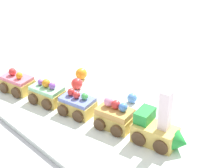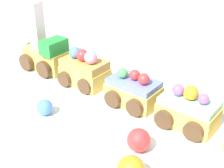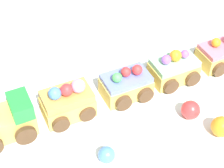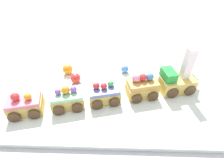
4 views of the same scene
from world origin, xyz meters
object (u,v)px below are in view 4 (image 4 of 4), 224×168
(cake_train_locomotive, at_px, (180,80))
(cake_car_mint, at_px, (68,98))
(gumball_blue, at_px, (125,69))
(gumball_orange, at_px, (68,69))
(cake_car_blueberry, at_px, (104,94))
(cake_car_strawberry, at_px, (25,105))
(gumball_red, at_px, (76,78))
(cake_car_caramel, at_px, (142,87))

(cake_train_locomotive, xyz_separation_m, cake_car_mint, (-0.29, -0.07, -0.01))
(cake_car_mint, height_order, gumball_blue, cake_car_mint)
(cake_car_mint, distance_m, gumball_orange, 0.13)
(cake_car_blueberry, relative_size, gumball_orange, 2.78)
(cake_car_blueberry, bearing_deg, gumball_blue, 51.80)
(cake_train_locomotive, height_order, cake_car_strawberry, cake_train_locomotive)
(gumball_orange, xyz_separation_m, gumball_blue, (0.17, 0.01, -0.00))
(cake_car_mint, bearing_deg, cake_car_strawberry, -179.96)
(cake_car_strawberry, distance_m, gumball_red, 0.15)
(cake_car_caramel, bearing_deg, gumball_blue, 99.49)
(cake_car_mint, bearing_deg, cake_car_blueberry, 0.07)
(cake_train_locomotive, relative_size, cake_car_strawberry, 1.43)
(gumball_red, xyz_separation_m, gumball_blue, (0.14, 0.05, -0.00))
(cake_car_strawberry, bearing_deg, cake_car_mint, 0.04)
(cake_train_locomotive, distance_m, cake_car_strawberry, 0.39)
(cake_car_caramel, xyz_separation_m, cake_car_blueberry, (-0.10, -0.02, -0.00))
(cake_train_locomotive, xyz_separation_m, cake_car_strawberry, (-0.38, -0.09, -0.01))
(cake_car_blueberry, height_order, gumball_orange, cake_car_blueberry)
(cake_car_caramel, bearing_deg, gumball_orange, 144.88)
(cake_car_mint, distance_m, cake_car_strawberry, 0.10)
(cake_car_caramel, relative_size, gumball_red, 2.93)
(cake_car_caramel, height_order, cake_car_mint, cake_car_caramel)
(gumball_orange, bearing_deg, cake_car_mint, -76.96)
(cake_train_locomotive, distance_m, cake_car_mint, 0.30)
(cake_car_mint, distance_m, gumball_red, 0.09)
(cake_train_locomotive, height_order, cake_car_mint, cake_train_locomotive)
(cake_car_blueberry, height_order, gumball_blue, cake_car_blueberry)
(cake_train_locomotive, xyz_separation_m, cake_car_caramel, (-0.10, -0.02, -0.01))
(cake_car_blueberry, distance_m, gumball_red, 0.11)
(cake_car_blueberry, bearing_deg, cake_car_caramel, 0.16)
(cake_car_caramel, distance_m, cake_car_blueberry, 0.10)
(gumball_red, relative_size, gumball_blue, 1.24)
(cake_car_caramel, distance_m, gumball_red, 0.19)
(cake_train_locomotive, relative_size, gumball_blue, 5.16)
(cake_car_caramel, height_order, gumball_blue, cake_car_caramel)
(cake_car_blueberry, distance_m, cake_car_mint, 0.09)
(cake_car_blueberry, xyz_separation_m, gumball_red, (-0.09, 0.07, -0.01))
(cake_train_locomotive, relative_size, cake_car_mint, 1.43)
(cake_train_locomotive, xyz_separation_m, gumball_blue, (-0.14, 0.07, -0.02))
(gumball_red, distance_m, gumball_blue, 0.15)
(cake_train_locomotive, distance_m, gumball_red, 0.29)
(cake_train_locomotive, relative_size, cake_car_caramel, 1.43)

